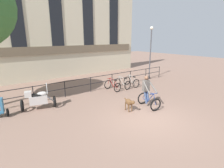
{
  "coord_description": "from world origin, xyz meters",
  "views": [
    {
      "loc": [
        -5.92,
        -4.96,
        3.68
      ],
      "look_at": [
        0.08,
        2.86,
        1.05
      ],
      "focal_mm": 28.0,
      "sensor_mm": 36.0,
      "label": 1
    }
  ],
  "objects_px": {
    "dog": "(129,102)",
    "cyclist_with_bike": "(148,93)",
    "parked_bicycle_near_lamp": "(113,86)",
    "parked_bicycle_mid_right": "(131,82)",
    "parked_bicycle_mid_left": "(122,84)",
    "street_lamp": "(150,50)",
    "parked_motorcycle": "(38,99)"
  },
  "relations": [
    {
      "from": "dog",
      "to": "cyclist_with_bike",
      "type": "bearing_deg",
      "value": 1.19
    },
    {
      "from": "parked_bicycle_mid_right",
      "to": "street_lamp",
      "type": "xyz_separation_m",
      "value": [
        3.07,
        0.88,
        2.22
      ]
    },
    {
      "from": "street_lamp",
      "to": "parked_bicycle_near_lamp",
      "type": "bearing_deg",
      "value": -169.84
    },
    {
      "from": "dog",
      "to": "parked_bicycle_near_lamp",
      "type": "height_order",
      "value": "parked_bicycle_near_lamp"
    },
    {
      "from": "parked_bicycle_near_lamp",
      "to": "parked_bicycle_mid_left",
      "type": "distance_m",
      "value": 0.93
    },
    {
      "from": "parked_motorcycle",
      "to": "parked_bicycle_near_lamp",
      "type": "bearing_deg",
      "value": -71.73
    },
    {
      "from": "cyclist_with_bike",
      "to": "parked_bicycle_mid_right",
      "type": "bearing_deg",
      "value": 68.94
    },
    {
      "from": "parked_bicycle_near_lamp",
      "to": "parked_bicycle_mid_left",
      "type": "height_order",
      "value": "same"
    },
    {
      "from": "street_lamp",
      "to": "parked_bicycle_mid_left",
      "type": "bearing_deg",
      "value": -167.55
    },
    {
      "from": "parked_bicycle_near_lamp",
      "to": "parked_bicycle_mid_left",
      "type": "bearing_deg",
      "value": 176.32
    },
    {
      "from": "cyclist_with_bike",
      "to": "parked_motorcycle",
      "type": "xyz_separation_m",
      "value": [
        -4.84,
        3.23,
        -0.2
      ]
    },
    {
      "from": "parked_motorcycle",
      "to": "parked_bicycle_near_lamp",
      "type": "relative_size",
      "value": 1.57
    },
    {
      "from": "dog",
      "to": "street_lamp",
      "type": "xyz_separation_m",
      "value": [
        6.47,
        4.29,
        2.11
      ]
    },
    {
      "from": "parked_bicycle_mid_left",
      "to": "parked_bicycle_mid_right",
      "type": "xyz_separation_m",
      "value": [
        0.93,
        -0.0,
        0.0
      ]
    },
    {
      "from": "parked_motorcycle",
      "to": "dog",
      "type": "bearing_deg",
      "value": -115.72
    },
    {
      "from": "parked_bicycle_near_lamp",
      "to": "street_lamp",
      "type": "height_order",
      "value": "street_lamp"
    },
    {
      "from": "dog",
      "to": "parked_bicycle_mid_left",
      "type": "distance_m",
      "value": 4.22
    },
    {
      "from": "parked_bicycle_mid_right",
      "to": "parked_bicycle_mid_left",
      "type": "bearing_deg",
      "value": 2.14
    },
    {
      "from": "cyclist_with_bike",
      "to": "parked_motorcycle",
      "type": "distance_m",
      "value": 5.82
    },
    {
      "from": "dog",
      "to": "parked_bicycle_mid_right",
      "type": "xyz_separation_m",
      "value": [
        3.4,
        3.41,
        -0.12
      ]
    },
    {
      "from": "parked_bicycle_near_lamp",
      "to": "cyclist_with_bike",
      "type": "bearing_deg",
      "value": 80.86
    },
    {
      "from": "parked_bicycle_near_lamp",
      "to": "parked_bicycle_mid_right",
      "type": "height_order",
      "value": "same"
    },
    {
      "from": "parked_bicycle_mid_left",
      "to": "parked_bicycle_mid_right",
      "type": "distance_m",
      "value": 0.93
    },
    {
      "from": "parked_motorcycle",
      "to": "street_lamp",
      "type": "distance_m",
      "value": 10.37
    },
    {
      "from": "parked_motorcycle",
      "to": "parked_bicycle_mid_left",
      "type": "xyz_separation_m",
      "value": [
        6.1,
        0.32,
        -0.2
      ]
    },
    {
      "from": "parked_bicycle_near_lamp",
      "to": "parked_motorcycle",
      "type": "bearing_deg",
      "value": -0.19
    },
    {
      "from": "parked_motorcycle",
      "to": "parked_bicycle_mid_left",
      "type": "bearing_deg",
      "value": -72.26
    },
    {
      "from": "cyclist_with_bike",
      "to": "dog",
      "type": "xyz_separation_m",
      "value": [
        -1.21,
        0.13,
        -0.29
      ]
    },
    {
      "from": "cyclist_with_bike",
      "to": "parked_bicycle_near_lamp",
      "type": "height_order",
      "value": "cyclist_with_bike"
    },
    {
      "from": "dog",
      "to": "parked_motorcycle",
      "type": "height_order",
      "value": "parked_motorcycle"
    },
    {
      "from": "parked_bicycle_near_lamp",
      "to": "parked_bicycle_mid_right",
      "type": "bearing_deg",
      "value": 176.32
    },
    {
      "from": "cyclist_with_bike",
      "to": "parked_bicycle_mid_right",
      "type": "relative_size",
      "value": 1.5
    }
  ]
}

